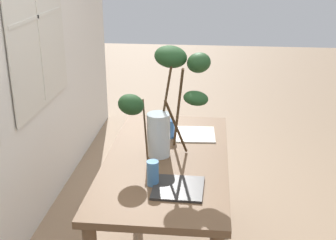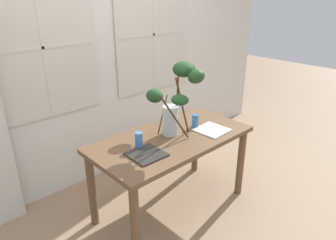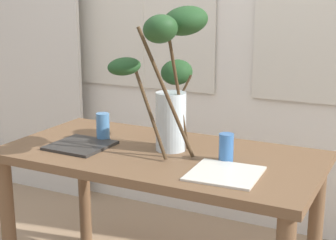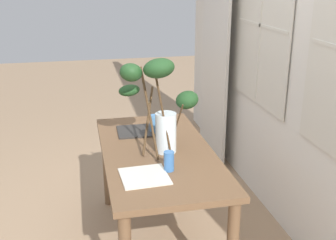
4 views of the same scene
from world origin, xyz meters
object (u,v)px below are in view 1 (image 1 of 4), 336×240
(dining_table, at_px, (167,174))
(drinking_glass_blue_left, at_px, (153,173))
(plate_square_right, at_px, (194,134))
(vase_with_branches, at_px, (165,100))
(plate_square_left, at_px, (178,188))
(drinking_glass_blue_right, at_px, (170,129))

(dining_table, relative_size, drinking_glass_blue_left, 10.60)
(plate_square_right, bearing_deg, vase_with_branches, 153.24)
(vase_with_branches, xyz_separation_m, plate_square_right, (0.32, -0.16, -0.34))
(dining_table, xyz_separation_m, vase_with_branches, (0.05, 0.01, 0.46))
(vase_with_branches, distance_m, drinking_glass_blue_left, 0.47)
(plate_square_left, relative_size, plate_square_right, 0.96)
(plate_square_left, bearing_deg, vase_with_branches, 15.04)
(dining_table, height_order, plate_square_right, plate_square_right)
(drinking_glass_blue_right, bearing_deg, plate_square_left, -170.97)
(drinking_glass_blue_right, relative_size, plate_square_right, 0.45)
(vase_with_branches, height_order, plate_square_left, vase_with_branches)
(dining_table, bearing_deg, drinking_glass_blue_left, 173.27)
(plate_square_left, bearing_deg, drinking_glass_blue_right, 9.03)
(plate_square_right, bearing_deg, drinking_glass_blue_left, 164.98)
(drinking_glass_blue_right, xyz_separation_m, plate_square_left, (-0.68, -0.11, -0.05))
(plate_square_left, bearing_deg, drinking_glass_blue_left, 75.51)
(plate_square_left, height_order, plate_square_right, plate_square_left)
(drinking_glass_blue_left, bearing_deg, drinking_glass_blue_right, -2.60)
(dining_table, xyz_separation_m, drinking_glass_blue_left, (-0.33, 0.04, 0.18))
(vase_with_branches, bearing_deg, dining_table, -164.38)
(dining_table, distance_m, vase_with_branches, 0.46)
(drinking_glass_blue_right, distance_m, plate_square_right, 0.18)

